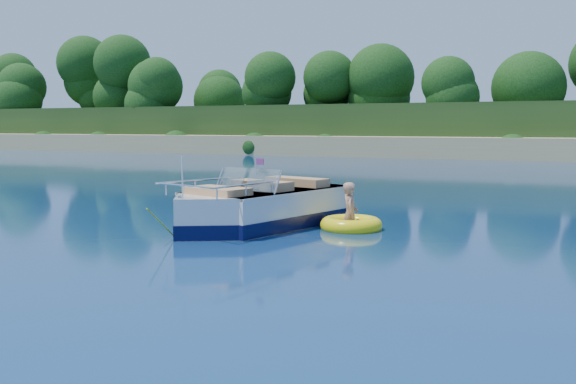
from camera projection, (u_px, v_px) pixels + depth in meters
ground at (335, 260)px, 11.11m from camera, size 160.00×160.00×0.00m
shoreline at (547, 138)px, 68.51m from camera, size 170.00×59.00×6.00m
treeline at (533, 82)px, 47.50m from camera, size 150.00×7.12×8.19m
motorboat at (258, 211)px, 14.72m from camera, size 3.04×5.75×1.96m
tow_tube at (351, 225)px, 14.42m from camera, size 1.55×1.55×0.37m
boy at (350, 229)px, 14.51m from camera, size 0.65×0.88×1.58m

